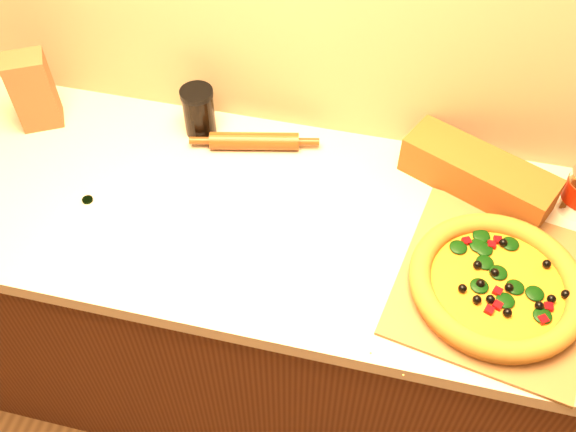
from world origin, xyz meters
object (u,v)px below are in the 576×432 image
object	(u,v)px
pizza	(497,284)
dark_jar	(199,111)
pizza_peel	(495,278)
rolling_pin	(254,141)

from	to	relation	value
pizza	dark_jar	xyz separation A→B (m)	(-0.78, 0.35, 0.04)
pizza_peel	dark_jar	bearing A→B (deg)	168.97
pizza	rolling_pin	xyz separation A→B (m)	(-0.63, 0.32, -0.01)
rolling_pin	dark_jar	size ratio (longest dim) A/B	2.43
rolling_pin	dark_jar	distance (m)	0.17
rolling_pin	dark_jar	xyz separation A→B (m)	(-0.16, 0.03, 0.05)
pizza_peel	rolling_pin	bearing A→B (deg)	166.38
pizza_peel	rolling_pin	size ratio (longest dim) A/B	1.89
rolling_pin	dark_jar	bearing A→B (deg)	169.77
pizza	dark_jar	distance (m)	0.86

